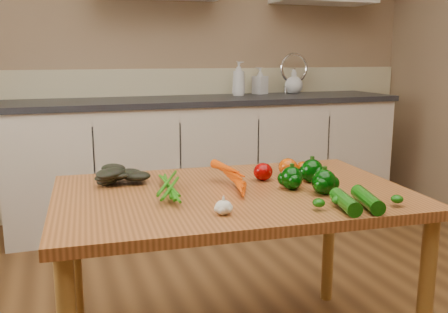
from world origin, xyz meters
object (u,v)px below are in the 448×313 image
object	(u,v)px
table	(233,211)
tomato_b	(288,167)
carrot_bunch	(213,182)
tomato_c	(303,168)
leafy_greens	(121,171)
soap_bottle_b	(260,81)
garlic_bulb	(224,207)
pepper_a	(292,178)
zucchini_b	(345,202)
pepper_c	(324,182)
pepper_b	(312,171)
tomato_a	(263,172)
zucchini_a	(367,200)
soap_bottle_a	(239,79)
soap_bottle_c	(294,82)

from	to	relation	value
table	tomato_b	bearing A→B (deg)	30.46
carrot_bunch	tomato_c	distance (m)	0.45
leafy_greens	tomato_c	xyz separation A→B (m)	(0.75, -0.12, -0.02)
carrot_bunch	tomato_b	size ratio (longest dim) A/B	3.03
soap_bottle_b	garlic_bulb	bearing A→B (deg)	41.18
garlic_bulb	pepper_a	distance (m)	0.40
zucchini_b	pepper_c	bearing A→B (deg)	81.28
pepper_a	pepper_c	distance (m)	0.13
carrot_bunch	garlic_bulb	distance (m)	0.30
garlic_bulb	pepper_b	bearing A→B (deg)	30.86
zucchini_b	leafy_greens	bearing A→B (deg)	137.51
garlic_bulb	tomato_b	xyz separation A→B (m)	(0.43, 0.41, 0.01)
tomato_a	zucchini_a	xyz separation A→B (m)	(0.19, -0.45, -0.01)
tomato_b	soap_bottle_a	bearing A→B (deg)	76.30
carrot_bunch	pepper_b	xyz separation A→B (m)	(0.41, -0.01, 0.01)
soap_bottle_c	zucchini_a	world-z (taller)	soap_bottle_c
carrot_bunch	pepper_a	world-z (taller)	pepper_a
table	tomato_b	size ratio (longest dim) A/B	16.94
soap_bottle_a	pepper_c	size ratio (longest dim) A/B	2.82
pepper_a	pepper_b	bearing A→B (deg)	30.18
pepper_b	zucchini_b	world-z (taller)	pepper_b
pepper_c	tomato_c	bearing A→B (deg)	76.88
pepper_b	tomato_c	xyz separation A→B (m)	(0.02, 0.11, -0.02)
leafy_greens	tomato_a	size ratio (longest dim) A/B	2.39
carrot_bunch	tomato_a	world-z (taller)	tomato_a
tomato_a	tomato_c	distance (m)	0.20
carrot_bunch	tomato_c	bearing A→B (deg)	16.67
soap_bottle_a	pepper_a	xyz separation A→B (m)	(-0.50, -1.90, -0.28)
soap_bottle_b	leafy_greens	bearing A→B (deg)	29.00
carrot_bunch	tomato_a	size ratio (longest dim) A/B	3.10
table	tomato_b	world-z (taller)	tomato_b
table	zucchini_a	bearing A→B (deg)	-39.91
carrot_bunch	pepper_a	distance (m)	0.30
soap_bottle_a	tomato_c	bearing A→B (deg)	-127.54
zucchini_b	table	bearing A→B (deg)	128.71
tomato_c	zucchini_a	distance (m)	0.47
pepper_c	soap_bottle_c	bearing A→B (deg)	66.17
tomato_a	zucchini_b	bearing A→B (deg)	-77.17
soap_bottle_c	zucchini_a	bearing A→B (deg)	29.17
soap_bottle_c	pepper_b	distance (m)	2.12
soap_bottle_b	zucchini_a	bearing A→B (deg)	52.67
carrot_bunch	pepper_c	distance (m)	0.41
pepper_b	zucchini_b	distance (m)	0.37
pepper_b	tomato_c	world-z (taller)	pepper_b
soap_bottle_c	soap_bottle_a	bearing A→B (deg)	-30.33
soap_bottle_a	soap_bottle_c	distance (m)	0.51
soap_bottle_a	garlic_bulb	size ratio (longest dim) A/B	4.61
soap_bottle_a	tomato_b	distance (m)	1.77
garlic_bulb	tomato_a	bearing A→B (deg)	51.18
soap_bottle_b	tomato_b	size ratio (longest dim) A/B	2.59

